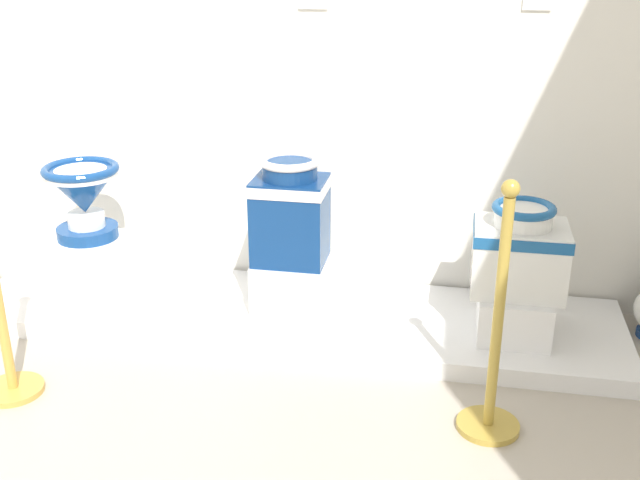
# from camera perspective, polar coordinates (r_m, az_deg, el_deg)

# --- Properties ---
(display_platform) EXTENTS (3.09, 0.76, 0.08)m
(display_platform) POSITION_cam_1_polar(r_m,az_deg,el_deg) (3.68, -2.22, -5.65)
(display_platform) COLOR white
(display_platform) RESTS_ON ground_plane
(plinth_block_central_ornate) EXTENTS (0.29, 0.29, 0.28)m
(plinth_block_central_ornate) POSITION_cam_1_polar(r_m,az_deg,el_deg) (3.95, -16.65, -1.67)
(plinth_block_central_ornate) COLOR white
(plinth_block_central_ornate) RESTS_ON display_platform
(antique_toilet_central_ornate) EXTENTS (0.36, 0.36, 0.37)m
(antique_toilet_central_ornate) POSITION_cam_1_polar(r_m,az_deg,el_deg) (3.83, -17.23, 3.37)
(antique_toilet_central_ornate) COLOR navy
(antique_toilet_central_ornate) RESTS_ON plinth_block_central_ornate
(plinth_block_rightmost) EXTENTS (0.34, 0.30, 0.24)m
(plinth_block_rightmost) POSITION_cam_1_polar(r_m,az_deg,el_deg) (3.62, -2.14, -3.26)
(plinth_block_rightmost) COLOR white
(plinth_block_rightmost) RESTS_ON display_platform
(antique_toilet_rightmost) EXTENTS (0.33, 0.28, 0.49)m
(antique_toilet_rightmost) POSITION_cam_1_polar(r_m,az_deg,el_deg) (3.47, -2.23, 2.36)
(antique_toilet_rightmost) COLOR navy
(antique_toilet_rightmost) RESTS_ON plinth_block_rightmost
(plinth_block_squat_floral) EXTENTS (0.31, 0.39, 0.20)m
(plinth_block_squat_floral) POSITION_cam_1_polar(r_m,az_deg,el_deg) (3.51, 14.20, -5.13)
(plinth_block_squat_floral) COLOR white
(plinth_block_squat_floral) RESTS_ON display_platform
(antique_toilet_squat_floral) EXTENTS (0.40, 0.31, 0.40)m
(antique_toilet_squat_floral) POSITION_cam_1_polar(r_m,az_deg,el_deg) (3.39, 14.66, -0.64)
(antique_toilet_squat_floral) COLOR white
(antique_toilet_squat_floral) RESTS_ON plinth_block_squat_floral
(stanchion_post_near_left) EXTENTS (0.24, 0.24, 0.96)m
(stanchion_post_near_left) POSITION_cam_1_polar(r_m,az_deg,el_deg) (3.28, -22.55, -6.11)
(stanchion_post_near_left) COLOR gold
(stanchion_post_near_left) RESTS_ON ground_plane
(stanchion_post_near_right) EXTENTS (0.24, 0.24, 0.98)m
(stanchion_post_near_right) POSITION_cam_1_polar(r_m,az_deg,el_deg) (2.88, 12.86, -8.47)
(stanchion_post_near_right) COLOR #B4943A
(stanchion_post_near_right) RESTS_ON ground_plane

